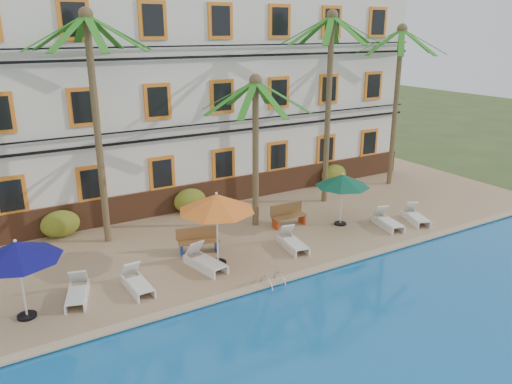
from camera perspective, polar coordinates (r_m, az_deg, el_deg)
ground at (r=17.63m, az=2.44°, el=-9.30°), size 100.00×100.00×0.00m
pool_deck at (r=21.55m, az=-4.82°, el=-3.71°), size 30.00×12.00×0.25m
pool_coping at (r=16.84m, az=4.15°, el=-9.65°), size 30.00×0.35×0.06m
hotel_building at (r=24.76m, az=-10.32°, el=11.48°), size 25.40×6.44×10.22m
palm_b at (r=18.96m, az=-18.01°, el=10.04°), size 4.41×4.41×8.59m
palm_c at (r=19.96m, az=-0.05°, el=7.27°), size 4.41×4.41×6.23m
palm_d at (r=23.03m, az=8.37°, el=12.13°), size 4.41×4.41×8.69m
palm_e at (r=26.64m, az=15.86°, el=11.75°), size 4.41×4.41×8.13m
shrub_left at (r=21.16m, az=-21.46°, el=-3.42°), size 1.50×0.90×1.10m
shrub_mid at (r=22.53m, az=-7.57°, el=-0.98°), size 1.50×0.90×1.10m
shrub_right at (r=26.66m, az=8.88°, el=1.97°), size 1.50×0.90×1.10m
umbrella_blue at (r=15.25m, az=-25.69°, el=-6.12°), size 2.42×2.42×2.42m
umbrella_red at (r=16.90m, az=-4.54°, el=-1.25°), size 2.67×2.67×2.66m
umbrella_green at (r=20.82m, az=9.88°, el=1.28°), size 2.26×2.26×2.26m
lounger_a at (r=16.40m, az=-19.75°, el=-10.70°), size 1.05×1.74×0.77m
lounger_b at (r=16.44m, az=-13.44°, el=-10.00°), size 0.65×1.66×0.78m
lounger_c at (r=17.43m, az=-5.90°, el=-7.80°), size 0.99×1.88×0.84m
lounger_d at (r=18.87m, az=4.17°, el=-5.69°), size 0.85×1.76×0.80m
lounger_e at (r=21.51m, az=14.73°, el=-3.21°), size 0.94×1.78×0.80m
lounger_f at (r=22.42m, az=17.76°, el=-2.63°), size 1.14×1.74×0.77m
bench_left at (r=18.59m, az=-6.59°, el=-5.44°), size 1.57×0.86×0.93m
bench_right at (r=20.91m, az=3.67°, el=-2.62°), size 1.52×0.55×0.93m
pool_ladder at (r=16.38m, az=1.99°, el=-10.57°), size 0.54×0.74×0.74m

